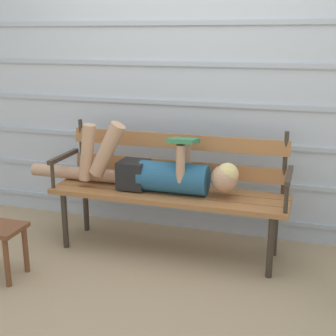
# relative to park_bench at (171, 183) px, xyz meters

# --- Properties ---
(ground_plane) EXTENTS (12.00, 12.00, 0.00)m
(ground_plane) POSITION_rel_park_bench_xyz_m (-0.00, -0.14, -0.52)
(ground_plane) COLOR tan
(house_siding) EXTENTS (5.43, 0.08, 2.40)m
(house_siding) POSITION_rel_park_bench_xyz_m (-0.00, 0.43, 0.69)
(house_siding) COLOR #B2BCC6
(house_siding) RESTS_ON ground
(park_bench) EXTENTS (1.73, 0.45, 0.92)m
(park_bench) POSITION_rel_park_bench_xyz_m (0.00, 0.00, 0.00)
(park_bench) COLOR #9E6638
(park_bench) RESTS_ON ground
(reclining_person) EXTENTS (1.66, 0.25, 0.51)m
(reclining_person) POSITION_rel_park_bench_xyz_m (-0.11, -0.07, 0.10)
(reclining_person) COLOR #23567A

